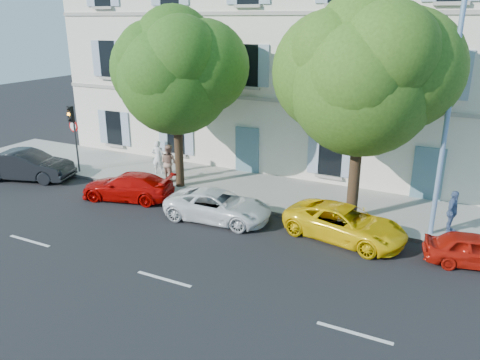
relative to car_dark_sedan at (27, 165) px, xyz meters
The scene contains 17 objects.
ground 11.85m from the car_dark_sedan, ahead, with size 90.00×90.00×0.00m, color black.
sidewalk 12.32m from the car_dark_sedan, 16.62° to the left, with size 36.00×4.50×0.15m, color #A09E96.
kerb 11.89m from the car_dark_sedan, ahead, with size 36.00×0.16×0.16m, color #9E998E.
building 15.89m from the car_dark_sedan, 38.17° to the left, with size 28.00×7.00×12.00m, color silver.
car_dark_sedan is the anchor object (origin of this frame).
car_red_coupe 6.32m from the car_dark_sedan, ahead, with size 1.71×4.19×1.22m, color #B50805.
car_white_coupe 11.09m from the car_dark_sedan, ahead, with size 1.99×4.33×1.20m, color white.
car_yellow_supercar 16.13m from the car_dark_sedan, ahead, with size 2.08×4.50×1.25m, color yellow.
car_red_hatchback 20.50m from the car_dark_sedan, ahead, with size 1.31×3.25×1.11m, color #B4160B.
tree_left 9.20m from the car_dark_sedan, 16.59° to the left, with size 5.15×5.15×7.98m.
tree_right 16.80m from the car_dark_sedan, ahead, with size 5.45×5.45×8.39m.
traffic_light 3.06m from the car_dark_sedan, 45.37° to the left, with size 0.30×0.39×3.47m.
road_sign 2.79m from the car_dark_sedan, 56.54° to the left, with size 0.61×0.10×2.64m.
street_lamp 19.57m from the car_dark_sedan, ahead, with size 0.30×1.87×8.81m.
pedestrian_a 6.58m from the car_dark_sedan, 30.58° to the left, with size 0.64×0.42×1.76m, color white.
pedestrian_b 7.29m from the car_dark_sedan, 22.11° to the left, with size 0.88×0.69×1.82m, color tan.
pedestrian_c 19.76m from the car_dark_sedan, ahead, with size 0.97×0.40×1.65m, color #4D648E.
Camera 1 is at (7.87, -14.47, 7.77)m, focal length 35.00 mm.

